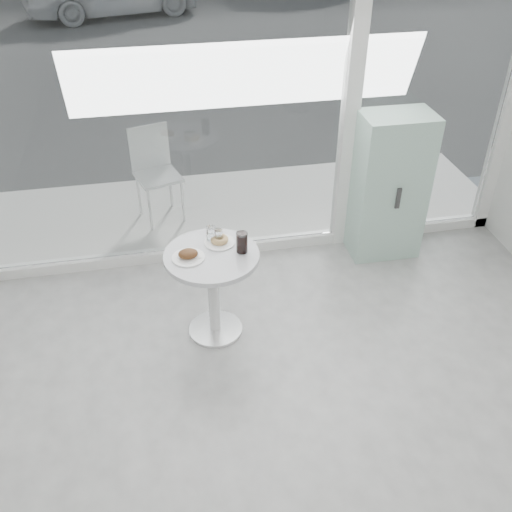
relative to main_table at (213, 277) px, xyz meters
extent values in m
cube|color=white|center=(0.50, 1.10, -0.50)|extent=(5.00, 0.12, 0.10)
cube|color=white|center=(1.40, 1.10, 0.95)|extent=(0.14, 0.14, 3.00)
cube|color=white|center=(-0.27, 1.10, 0.85)|extent=(3.21, 0.02, 2.60)
cube|color=white|center=(2.17, 1.10, 0.85)|extent=(1.41, 0.02, 2.60)
cylinder|color=silver|center=(0.00, 0.00, -0.54)|extent=(0.44, 0.44, 0.03)
cylinder|color=silver|center=(0.00, 0.00, -0.18)|extent=(0.09, 0.09, 0.70)
cylinder|color=white|center=(0.00, 0.00, 0.20)|extent=(0.72, 0.72, 0.04)
cube|color=silver|center=(0.50, 1.90, -0.53)|extent=(5.60, 1.60, 0.05)
cube|color=#8FB6A4|center=(1.76, 0.86, 0.15)|extent=(0.65, 0.43, 1.39)
cube|color=#333333|center=(1.76, 0.64, 0.15)|extent=(0.04, 0.02, 0.20)
cylinder|color=silver|center=(-0.44, 1.58, -0.27)|extent=(0.02, 0.02, 0.47)
cylinder|color=silver|center=(-0.10, 1.69, -0.27)|extent=(0.02, 0.02, 0.47)
cylinder|color=silver|center=(-0.54, 1.92, -0.27)|extent=(0.02, 0.02, 0.47)
cylinder|color=silver|center=(-0.20, 2.02, -0.27)|extent=(0.02, 0.02, 0.47)
cube|color=silver|center=(-0.32, 1.80, -0.02)|extent=(0.52, 0.52, 0.03)
cube|color=silver|center=(-0.38, 1.99, 0.23)|extent=(0.40, 0.14, 0.47)
cylinder|color=white|center=(-0.17, -0.02, 0.23)|extent=(0.24, 0.24, 0.01)
cube|color=white|center=(-0.15, -0.03, 0.24)|extent=(0.15, 0.14, 0.00)
ellipsoid|color=#3E2011|center=(-0.17, -0.02, 0.26)|extent=(0.15, 0.12, 0.06)
ellipsoid|color=#3E2011|center=(-0.14, 0.00, 0.25)|extent=(0.07, 0.07, 0.04)
cylinder|color=white|center=(0.08, 0.13, 0.23)|extent=(0.24, 0.24, 0.01)
torus|color=#AB814E|center=(0.08, 0.13, 0.25)|extent=(0.14, 0.14, 0.05)
cylinder|color=white|center=(0.02, 0.18, 0.28)|extent=(0.08, 0.08, 0.12)
cylinder|color=white|center=(0.02, 0.18, 0.25)|extent=(0.06, 0.06, 0.07)
cylinder|color=white|center=(0.08, 0.15, 0.27)|extent=(0.07, 0.07, 0.11)
cylinder|color=white|center=(0.08, 0.15, 0.25)|extent=(0.05, 0.05, 0.06)
cylinder|color=white|center=(0.23, -0.01, 0.30)|extent=(0.09, 0.09, 0.16)
cylinder|color=black|center=(0.23, -0.01, 0.29)|extent=(0.07, 0.07, 0.15)
camera|label=1|loc=(-0.34, -3.47, 2.67)|focal=40.00mm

